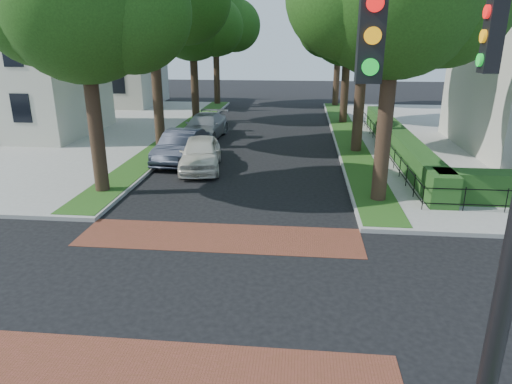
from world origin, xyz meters
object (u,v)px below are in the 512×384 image
parked_car_front (200,153)px  parked_car_middle (181,146)px  traffic_signal (505,156)px  parked_car_rear (205,126)px

parked_car_front → parked_car_middle: 1.85m
traffic_signal → parked_car_middle: bearing=116.9°
parked_car_front → parked_car_rear: bearing=91.9°
traffic_signal → parked_car_front: traffic_signal is taller
parked_car_front → parked_car_middle: bearing=126.2°
traffic_signal → parked_car_middle: size_ratio=1.67×
parked_car_front → traffic_signal: bearing=-73.4°
parked_car_front → parked_car_rear: (-1.27, 7.03, -0.02)m
parked_car_middle → parked_car_rear: 5.71m
traffic_signal → parked_car_middle: traffic_signal is taller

